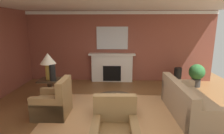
{
  "coord_description": "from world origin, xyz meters",
  "views": [
    {
      "loc": [
        0.15,
        -4.24,
        2.21
      ],
      "look_at": [
        -0.07,
        1.07,
        1.0
      ],
      "focal_mm": 29.76,
      "sensor_mm": 36.0,
      "label": 1
    }
  ],
  "objects_px": {
    "side_table": "(50,89)",
    "vase_on_side_table": "(53,73)",
    "sofa": "(189,104)",
    "coffee_table": "(115,102)",
    "table_lamp": "(48,61)",
    "potted_plant": "(197,73)",
    "fireplace": "(112,68)",
    "vase_tall_corner": "(178,76)",
    "mantel_mirror": "(112,38)",
    "armchair_near_window": "(54,104)"
  },
  "relations": [
    {
      "from": "fireplace",
      "to": "mantel_mirror",
      "type": "height_order",
      "value": "mantel_mirror"
    },
    {
      "from": "potted_plant",
      "to": "armchair_near_window",
      "type": "bearing_deg",
      "value": -151.3
    },
    {
      "from": "sofa",
      "to": "table_lamp",
      "type": "xyz_separation_m",
      "value": [
        -3.71,
        0.63,
        0.93
      ]
    },
    {
      "from": "vase_tall_corner",
      "to": "potted_plant",
      "type": "relative_size",
      "value": 0.77
    },
    {
      "from": "armchair_near_window",
      "to": "side_table",
      "type": "distance_m",
      "value": 0.88
    },
    {
      "from": "mantel_mirror",
      "to": "vase_tall_corner",
      "type": "distance_m",
      "value": 2.88
    },
    {
      "from": "coffee_table",
      "to": "potted_plant",
      "type": "distance_m",
      "value": 3.71
    },
    {
      "from": "mantel_mirror",
      "to": "sofa",
      "type": "relative_size",
      "value": 0.57
    },
    {
      "from": "fireplace",
      "to": "potted_plant",
      "type": "xyz_separation_m",
      "value": [
        3.09,
        -0.54,
        -0.04
      ]
    },
    {
      "from": "mantel_mirror",
      "to": "sofa",
      "type": "xyz_separation_m",
      "value": [
        2.02,
        -2.91,
        -1.41
      ]
    },
    {
      "from": "sofa",
      "to": "vase_on_side_table",
      "type": "relative_size",
      "value": 4.64
    },
    {
      "from": "armchair_near_window",
      "to": "vase_tall_corner",
      "type": "relative_size",
      "value": 1.48
    },
    {
      "from": "table_lamp",
      "to": "vase_on_side_table",
      "type": "xyz_separation_m",
      "value": [
        0.15,
        -0.12,
        -0.3
      ]
    },
    {
      "from": "fireplace",
      "to": "vase_on_side_table",
      "type": "relative_size",
      "value": 3.92
    },
    {
      "from": "fireplace",
      "to": "side_table",
      "type": "distance_m",
      "value": 2.75
    },
    {
      "from": "side_table",
      "to": "vase_on_side_table",
      "type": "distance_m",
      "value": 0.56
    },
    {
      "from": "vase_tall_corner",
      "to": "potted_plant",
      "type": "xyz_separation_m",
      "value": [
        0.6,
        -0.24,
        0.17
      ]
    },
    {
      "from": "coffee_table",
      "to": "side_table",
      "type": "bearing_deg",
      "value": 160.1
    },
    {
      "from": "mantel_mirror",
      "to": "potted_plant",
      "type": "bearing_deg",
      "value": -12.0
    },
    {
      "from": "table_lamp",
      "to": "vase_tall_corner",
      "type": "height_order",
      "value": "table_lamp"
    },
    {
      "from": "fireplace",
      "to": "vase_on_side_table",
      "type": "height_order",
      "value": "vase_on_side_table"
    },
    {
      "from": "fireplace",
      "to": "armchair_near_window",
      "type": "bearing_deg",
      "value": -114.07
    },
    {
      "from": "sofa",
      "to": "side_table",
      "type": "distance_m",
      "value": 3.77
    },
    {
      "from": "armchair_near_window",
      "to": "table_lamp",
      "type": "distance_m",
      "value": 1.27
    },
    {
      "from": "armchair_near_window",
      "to": "sofa",
      "type": "bearing_deg",
      "value": 2.69
    },
    {
      "from": "side_table",
      "to": "potted_plant",
      "type": "height_order",
      "value": "potted_plant"
    },
    {
      "from": "mantel_mirror",
      "to": "sofa",
      "type": "bearing_deg",
      "value": -55.29
    },
    {
      "from": "fireplace",
      "to": "vase_tall_corner",
      "type": "xyz_separation_m",
      "value": [
        2.49,
        -0.3,
        -0.21
      ]
    },
    {
      "from": "side_table",
      "to": "vase_tall_corner",
      "type": "xyz_separation_m",
      "value": [
        4.18,
        1.86,
        -0.08
      ]
    },
    {
      "from": "potted_plant",
      "to": "vase_tall_corner",
      "type": "bearing_deg",
      "value": 158.47
    },
    {
      "from": "vase_tall_corner",
      "to": "vase_on_side_table",
      "type": "bearing_deg",
      "value": -153.84
    },
    {
      "from": "mantel_mirror",
      "to": "table_lamp",
      "type": "xyz_separation_m",
      "value": [
        -1.7,
        -2.28,
        -0.48
      ]
    },
    {
      "from": "table_lamp",
      "to": "vase_tall_corner",
      "type": "relative_size",
      "value": 1.17
    },
    {
      "from": "armchair_near_window",
      "to": "potted_plant",
      "type": "distance_m",
      "value": 5.03
    },
    {
      "from": "sofa",
      "to": "coffee_table",
      "type": "relative_size",
      "value": 2.13
    },
    {
      "from": "table_lamp",
      "to": "potted_plant",
      "type": "bearing_deg",
      "value": 18.76
    },
    {
      "from": "mantel_mirror",
      "to": "side_table",
      "type": "height_order",
      "value": "mantel_mirror"
    },
    {
      "from": "armchair_near_window",
      "to": "coffee_table",
      "type": "relative_size",
      "value": 0.95
    },
    {
      "from": "table_lamp",
      "to": "fireplace",
      "type": "bearing_deg",
      "value": 51.88
    },
    {
      "from": "sofa",
      "to": "table_lamp",
      "type": "height_order",
      "value": "table_lamp"
    },
    {
      "from": "mantel_mirror",
      "to": "sofa",
      "type": "distance_m",
      "value": 3.81
    },
    {
      "from": "mantel_mirror",
      "to": "table_lamp",
      "type": "height_order",
      "value": "mantel_mirror"
    },
    {
      "from": "side_table",
      "to": "vase_on_side_table",
      "type": "xyz_separation_m",
      "value": [
        0.15,
        -0.12,
        0.53
      ]
    },
    {
      "from": "sofa",
      "to": "vase_tall_corner",
      "type": "distance_m",
      "value": 2.54
    },
    {
      "from": "fireplace",
      "to": "table_lamp",
      "type": "distance_m",
      "value": 2.83
    },
    {
      "from": "table_lamp",
      "to": "potted_plant",
      "type": "xyz_separation_m",
      "value": [
        4.78,
        1.63,
        -0.73
      ]
    },
    {
      "from": "potted_plant",
      "to": "sofa",
      "type": "bearing_deg",
      "value": -115.41
    },
    {
      "from": "armchair_near_window",
      "to": "vase_tall_corner",
      "type": "distance_m",
      "value": 4.64
    },
    {
      "from": "side_table",
      "to": "vase_tall_corner",
      "type": "distance_m",
      "value": 4.58
    },
    {
      "from": "mantel_mirror",
      "to": "armchair_near_window",
      "type": "height_order",
      "value": "mantel_mirror"
    }
  ]
}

